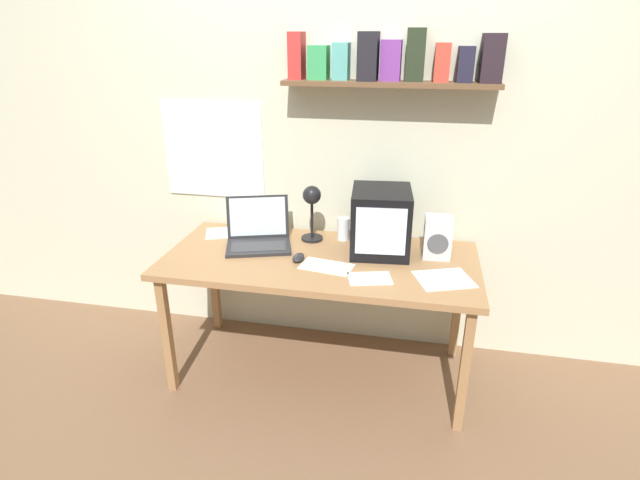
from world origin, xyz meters
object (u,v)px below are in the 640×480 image
laptop (258,233)px  computer_mouse (298,257)px  crt_monitor (381,221)px  desk_lamp (312,204)px  space_heater (437,237)px  printed_handout (327,266)px  corner_desk (320,267)px  open_notebook (444,279)px  loose_paper_near_monitor (227,233)px  loose_paper_near_laptop (370,278)px  juice_glass (343,230)px

laptop → computer_mouse: laptop is taller
crt_monitor → computer_mouse: 0.48m
desk_lamp → space_heater: (0.69, -0.05, -0.12)m
printed_handout → corner_desk: bearing=117.5°
crt_monitor → open_notebook: 0.48m
space_heater → loose_paper_near_monitor: space_heater is taller
loose_paper_near_monitor → loose_paper_near_laptop: 1.00m
space_heater → loose_paper_near_laptop: bearing=-134.9°
corner_desk → space_heater: 0.64m
corner_desk → open_notebook: (0.64, -0.13, 0.06)m
space_heater → computer_mouse: bearing=-166.1°
computer_mouse → loose_paper_near_laptop: size_ratio=0.45×
open_notebook → printed_handout: (-0.59, 0.03, 0.00)m
crt_monitor → desk_lamp: 0.39m
crt_monitor → desk_lamp: bearing=169.2°
space_heater → corner_desk: bearing=-168.8°
corner_desk → printed_handout: printed_handout is taller
laptop → desk_lamp: size_ratio=1.26×
desk_lamp → open_notebook: (0.73, -0.32, -0.23)m
computer_mouse → loose_paper_near_laptop: computer_mouse is taller
computer_mouse → loose_paper_near_laptop: 0.42m
juice_glass → computer_mouse: size_ratio=1.23×
crt_monitor → open_notebook: crt_monitor is taller
laptop → printed_handout: size_ratio=1.49×
desk_lamp → open_notebook: size_ratio=1.06×
loose_paper_near_monitor → space_heater: bearing=-4.5°
desk_lamp → computer_mouse: 0.33m
computer_mouse → loose_paper_near_laptop: bearing=-19.6°
juice_glass → open_notebook: bearing=-36.1°
loose_paper_near_laptop → space_heater: bearing=46.7°
space_heater → open_notebook: size_ratio=0.70×
printed_handout → computer_mouse: bearing=163.1°
corner_desk → open_notebook: size_ratio=5.19×
space_heater → printed_handout: size_ratio=0.78×
crt_monitor → open_notebook: bearing=-45.6°
space_heater → computer_mouse: 0.74m
juice_glass → open_notebook: juice_glass is taller
crt_monitor → laptop: size_ratio=0.90×
space_heater → loose_paper_near_monitor: 1.23m
computer_mouse → loose_paper_near_laptop: (0.39, -0.14, -0.01)m
corner_desk → juice_glass: 0.31m
laptop → open_notebook: bearing=-31.3°
loose_paper_near_monitor → printed_handout: (0.67, -0.34, -0.00)m
desk_lamp → loose_paper_near_monitor: desk_lamp is taller
open_notebook → loose_paper_near_monitor: size_ratio=1.07×
computer_mouse → space_heater: bearing=15.5°
corner_desk → space_heater: (0.60, 0.14, 0.17)m
desk_lamp → space_heater: desk_lamp is taller
space_heater → loose_paper_near_monitor: bearing=173.8°
crt_monitor → space_heater: crt_monitor is taller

